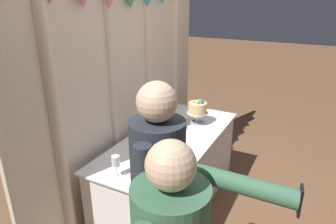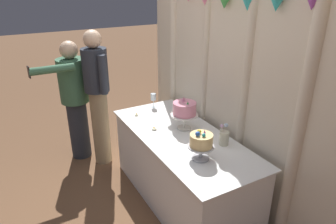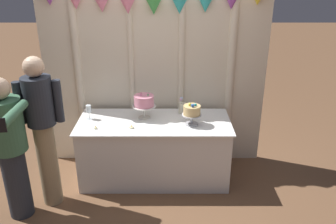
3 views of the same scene
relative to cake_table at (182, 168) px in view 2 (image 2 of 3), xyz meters
name	(u,v)px [view 2 (image 2 of 3)]	position (x,y,z in m)	size (l,w,h in m)	color
ground_plane	(173,201)	(0.00, -0.10, -0.37)	(24.00, 24.00, 0.00)	brown
draped_curtain	(224,73)	(0.01, 0.45, 0.94)	(2.71, 0.17, 2.43)	beige
cake_table	(182,168)	(0.00, 0.00, 0.00)	(1.76, 0.76, 0.75)	white
cake_display_nearleft	(184,110)	(-0.12, 0.09, 0.58)	(0.28, 0.28, 0.33)	silver
cake_display_nearright	(201,142)	(0.42, -0.08, 0.53)	(0.22, 0.22, 0.27)	#B2B2B7
wine_glass	(153,98)	(-0.76, 0.07, 0.50)	(0.06, 0.06, 0.17)	silver
flower_vase	(224,137)	(0.33, 0.24, 0.45)	(0.09, 0.09, 0.20)	beige
tealight_far_left	(136,115)	(-0.63, -0.20, 0.38)	(0.04, 0.04, 0.03)	beige
tealight_near_left	(154,129)	(-0.24, -0.18, 0.38)	(0.05, 0.05, 0.03)	beige
guest_man_pink_jacket	(98,93)	(-1.10, -0.48, 0.54)	(0.45, 0.33, 1.63)	#9E8966
guest_man_dark_suit	(74,97)	(-1.37, -0.69, 0.44)	(0.50, 0.65, 1.49)	#282D38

